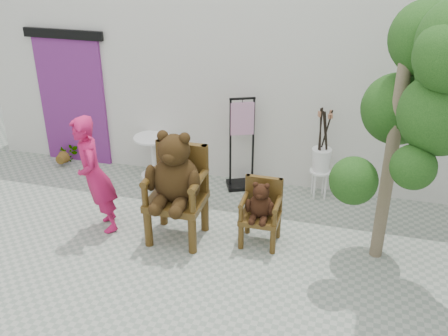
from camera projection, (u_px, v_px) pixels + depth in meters
The scene contains 11 objects.
ground_plane at pixel (196, 274), 6.49m from camera, with size 60.00×60.00×0.00m, color gray.
back_wall at pixel (252, 84), 8.49m from camera, with size 9.00×1.00×3.00m, color silver.
doorway at pixel (73, 98), 8.89m from camera, with size 1.40×0.11×2.33m.
chair_big at pixel (176, 179), 6.84m from camera, with size 0.74×0.82×1.57m.
chair_small at pixel (261, 206), 6.88m from camera, with size 0.51×0.49×0.92m.
person at pixel (95, 175), 7.03m from camera, with size 0.62×0.40×1.69m, color #B8164F.
cafe_table at pixel (153, 152), 8.67m from camera, with size 0.60×0.60×0.70m.
display_stand at pixel (242, 154), 8.25m from camera, with size 0.55×0.50×1.51m.
stool_bucket at pixel (321, 159), 7.94m from camera, with size 0.32×0.32×1.45m.
tree at pixel (440, 77), 5.54m from camera, with size 1.78×1.66×3.35m.
potted_plant at pixel (66, 154), 9.17m from camera, with size 0.34×0.29×0.38m, color #11330E.
Camera 1 is at (1.70, -4.94, 4.09)m, focal length 42.00 mm.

